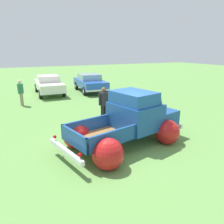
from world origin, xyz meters
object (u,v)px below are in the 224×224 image
show_car_1 (90,82)px  spectator_0 (21,91)px  vintage_pickup_truck (130,123)px  show_car_0 (49,84)px  spectator_1 (104,103)px

show_car_1 → spectator_0: bearing=-60.8°
vintage_pickup_truck → show_car_0: size_ratio=1.09×
show_car_1 → spectator_0: spectator_0 is taller
vintage_pickup_truck → show_car_1: 10.46m
vintage_pickup_truck → spectator_1: size_ratio=2.90×
show_car_1 → spectator_1: 8.00m
show_car_0 → spectator_0: size_ratio=2.81×
vintage_pickup_truck → show_car_1: vintage_pickup_truck is taller
vintage_pickup_truck → show_car_0: (-1.04, 10.66, 0.03)m
show_car_0 → spectator_1: spectator_1 is taller
vintage_pickup_truck → show_car_0: vintage_pickup_truck is taller
spectator_0 → vintage_pickup_truck: bearing=100.4°
show_car_0 → spectator_1: (1.11, -8.13, 0.19)m
vintage_pickup_truck → spectator_1: bearing=75.4°
spectator_0 → spectator_1: bearing=110.3°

